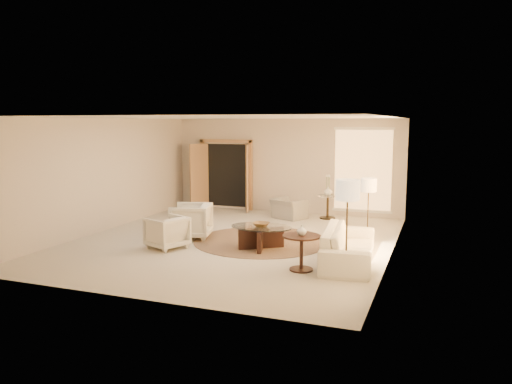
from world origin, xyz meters
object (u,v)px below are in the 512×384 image
(end_table, at_px, (301,246))
(floor_lamp_far, at_px, (348,195))
(side_table, at_px, (328,204))
(armchair_left, at_px, (191,219))
(end_vase, at_px, (302,230))
(armchair_right, at_px, (167,231))
(sofa, at_px, (349,245))
(coffee_table, at_px, (261,235))
(accent_chair, at_px, (289,205))
(bowl, at_px, (261,224))
(side_vase, at_px, (328,191))
(floor_lamp_near, at_px, (369,188))

(end_table, height_order, floor_lamp_far, floor_lamp_far)
(end_table, distance_m, side_table, 5.10)
(armchair_left, bearing_deg, end_vase, 47.59)
(end_table, bearing_deg, armchair_right, 169.83)
(sofa, height_order, floor_lamp_far, floor_lamp_far)
(coffee_table, bearing_deg, accent_chair, 96.98)
(armchair_left, distance_m, bowl, 1.92)
(coffee_table, distance_m, side_table, 3.89)
(side_table, bearing_deg, floor_lamp_far, -74.21)
(coffee_table, relative_size, end_vase, 9.01)
(end_table, relative_size, side_vase, 2.97)
(end_table, xyz_separation_m, side_table, (-0.63, 5.06, -0.05))
(accent_chair, height_order, floor_lamp_near, floor_lamp_near)
(coffee_table, height_order, side_vase, side_vase)
(armchair_left, bearing_deg, accent_chair, 139.46)
(armchair_right, bearing_deg, side_vase, 173.35)
(side_table, bearing_deg, accent_chair, -159.60)
(armchair_right, bearing_deg, coffee_table, 131.48)
(coffee_table, bearing_deg, floor_lamp_far, -32.77)
(end_vase, bearing_deg, armchair_left, 152.82)
(coffee_table, xyz_separation_m, bowl, (0.00, 0.00, 0.22))
(armchair_right, height_order, side_vase, side_vase)
(coffee_table, height_order, bowl, bowl)
(side_vase, bearing_deg, floor_lamp_near, -59.27)
(side_table, distance_m, end_vase, 5.11)
(end_vase, bearing_deg, floor_lamp_far, -7.22)
(floor_lamp_near, bearing_deg, end_vase, -107.38)
(armchair_right, relative_size, bowl, 2.18)
(coffee_table, height_order, floor_lamp_far, floor_lamp_far)
(accent_chair, bearing_deg, side_table, -136.01)
(armchair_right, xyz_separation_m, floor_lamp_far, (3.99, -0.67, 1.08))
(armchair_left, height_order, side_table, armchair_left)
(bowl, distance_m, side_vase, 3.90)
(armchair_left, distance_m, end_vase, 3.51)
(coffee_table, xyz_separation_m, floor_lamp_near, (2.05, 1.41, 0.93))
(floor_lamp_far, distance_m, side_vase, 5.42)
(floor_lamp_far, relative_size, side_vase, 7.37)
(armchair_right, bearing_deg, floor_lamp_near, 140.10)
(side_table, relative_size, side_vase, 2.87)
(end_vase, bearing_deg, end_table, 90.00)
(armchair_right, xyz_separation_m, side_vase, (2.52, 4.50, 0.40))
(end_table, height_order, end_vase, end_vase)
(bowl, bearing_deg, floor_lamp_far, -32.77)
(armchair_left, xyz_separation_m, end_table, (3.11, -1.60, 0.00))
(accent_chair, bearing_deg, sofa, 145.08)
(armchair_left, relative_size, coffee_table, 0.52)
(end_table, bearing_deg, coffee_table, 135.08)
(coffee_table, relative_size, bowl, 4.89)
(accent_chair, distance_m, side_vase, 1.16)
(sofa, relative_size, floor_lamp_near, 1.60)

